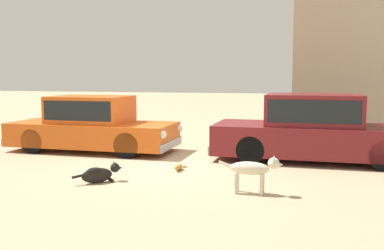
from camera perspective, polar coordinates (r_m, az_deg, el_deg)
ground_plane at (r=9.80m, az=-2.64°, el=-5.30°), size 80.00×80.00×0.00m
parked_sedan_nearest at (r=11.95m, az=-12.70°, el=0.12°), size 4.48×1.76×1.45m
parked_sedan_second at (r=10.69m, az=15.44°, el=-0.42°), size 4.81×1.88×1.55m
stray_dog_spotted at (r=8.47m, az=-11.80°, el=-6.11°), size 0.75×0.71×0.37m
stray_dog_tan at (r=7.54m, az=7.93°, el=-5.59°), size 1.09×0.25×0.67m
stray_cat at (r=9.38m, az=-1.75°, el=-5.40°), size 0.22×0.55×0.15m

